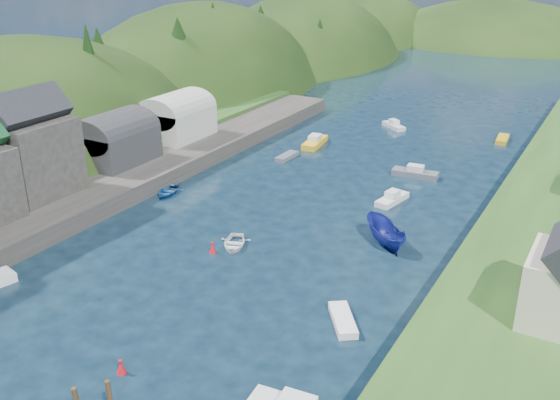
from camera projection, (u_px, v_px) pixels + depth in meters
The scene contains 10 objects.
ground at pixel (366, 171), 79.17m from camera, with size 600.00×600.00×0.00m, color black.
hillside_left at pixel (201, 133), 122.92m from camera, with size 44.00×245.56×52.00m.
far_hills at pixel (532, 81), 182.08m from camera, with size 103.00×68.00×44.00m.
hill_trees at pixel (413, 65), 86.80m from camera, with size 91.18×148.98×12.02m.
quay_left at pixel (45, 208), 65.76m from camera, with size 12.00×110.00×2.00m, color #2D2B28.
terrace_left_grass at pixel (1, 193), 68.87m from camera, with size 12.00×110.00×2.50m, color #234719.
boat_sheds at pixel (147, 124), 80.25m from camera, with size 7.00×21.00×7.50m.
channel_buoy_near at pixel (121, 367), 42.07m from camera, with size 0.70×0.70×1.10m.
channel_buoy_far at pixel (213, 248), 58.39m from camera, with size 0.70×0.70×1.10m.
moored_boats at pixel (237, 252), 57.23m from camera, with size 35.70×86.47×2.42m.
Camera 1 is at (27.52, -20.06, 27.11)m, focal length 40.00 mm.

